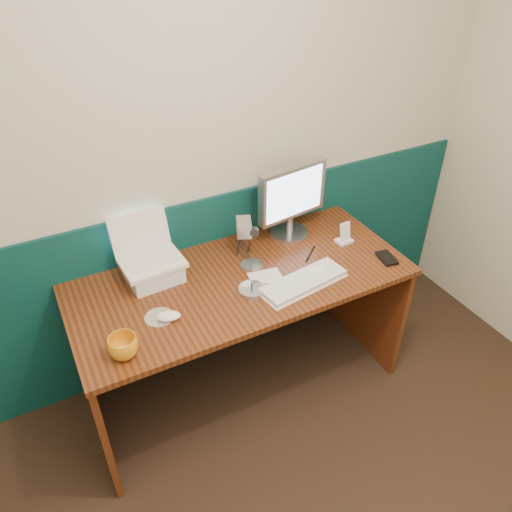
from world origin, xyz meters
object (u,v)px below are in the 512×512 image
mug (123,347)px  camcorder (244,239)px  monitor (291,202)px  laptop (149,244)px  keyboard (304,282)px  desk (243,335)px

mug → camcorder: camcorder is taller
monitor → mug: size_ratio=3.29×
laptop → keyboard: bearing=-34.5°
keyboard → mug: mug is taller
laptop → mug: size_ratio=2.32×
desk → keyboard: size_ratio=3.82×
mug → camcorder: size_ratio=0.61×
desk → keyboard: keyboard is taller
mug → camcorder: 0.81m
laptop → monitor: bearing=-0.4°
camcorder → laptop: bearing=-160.5°
keyboard → desk: bearing=134.1°
laptop → keyboard: laptop is taller
monitor → keyboard: size_ratio=0.93×
camcorder → keyboard: bearing=-44.7°
laptop → keyboard: (0.60, -0.36, -0.19)m
monitor → mug: bearing=-164.0°
camcorder → desk: bearing=-98.4°
desk → monitor: size_ratio=4.09×
desk → mug: size_ratio=13.49×
monitor → camcorder: size_ratio=2.02×
laptop → keyboard: 0.72m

